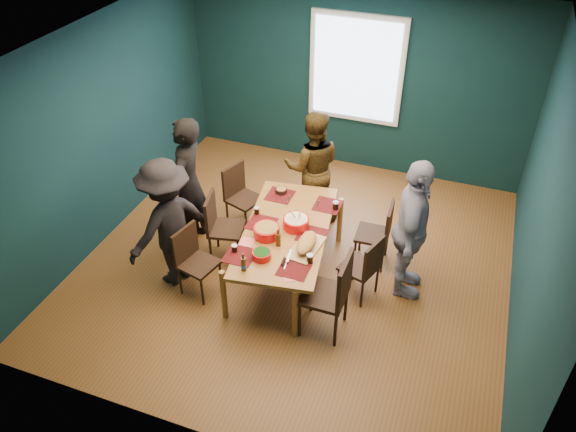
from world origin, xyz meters
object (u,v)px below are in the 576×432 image
at_px(dining_table, 286,234).
at_px(cutting_board, 306,244).
at_px(chair_right_mid, 365,264).
at_px(person_back, 313,167).
at_px(bowl_salad, 267,231).
at_px(chair_right_near, 333,290).
at_px(person_near_left, 168,224).
at_px(chair_left_near, 193,256).
at_px(bowl_dumpling, 296,222).
at_px(chair_right_far, 380,230).
at_px(chair_left_far, 239,192).
at_px(bowl_herbs, 262,254).
at_px(person_right, 411,231).
at_px(chair_left_mid, 219,223).
at_px(person_far_left, 188,185).

xyz_separation_m(dining_table, cutting_board, (0.32, -0.25, 0.13)).
xyz_separation_m(chair_right_mid, person_back, (-1.04, 1.28, 0.29)).
bearing_deg(bowl_salad, chair_right_near, -26.76).
distance_m(chair_right_mid, chair_right_near, 0.65).
bearing_deg(chair_right_near, person_near_left, 175.63).
bearing_deg(dining_table, chair_right_near, -49.32).
height_order(chair_left_near, chair_right_near, chair_right_near).
height_order(person_back, bowl_dumpling, person_back).
xyz_separation_m(chair_right_far, bowl_salad, (-1.12, -0.79, 0.27)).
bearing_deg(bowl_dumpling, chair_left_far, 145.74).
distance_m(chair_left_near, chair_right_mid, 1.93).
bearing_deg(bowl_herbs, cutting_board, 38.00).
distance_m(person_right, person_near_left, 2.67).
relative_size(chair_right_mid, person_near_left, 0.52).
relative_size(chair_left_mid, bowl_salad, 3.02).
bearing_deg(person_right, chair_left_mid, 88.84).
bearing_deg(person_right, cutting_board, 109.89).
bearing_deg(person_back, chair_right_far, 129.54).
distance_m(chair_right_near, bowl_herbs, 0.84).
relative_size(chair_left_near, chair_right_mid, 1.02).
bearing_deg(chair_right_near, chair_left_mid, 157.00).
height_order(chair_right_mid, person_near_left, person_near_left).
xyz_separation_m(dining_table, person_back, (-0.10, 1.25, 0.14)).
height_order(chair_right_near, cutting_board, chair_right_near).
distance_m(chair_left_mid, person_near_left, 0.70).
bearing_deg(person_right, person_far_left, 84.83).
relative_size(chair_right_far, bowl_salad, 2.92).
bearing_deg(chair_right_far, person_near_left, -156.21).
distance_m(chair_right_near, person_back, 2.08).
bearing_deg(cutting_board, dining_table, 149.46).
bearing_deg(bowl_salad, chair_left_mid, 160.82).
bearing_deg(cutting_board, bowl_dumpling, 132.87).
height_order(person_near_left, bowl_salad, person_near_left).
xyz_separation_m(chair_right_mid, cutting_board, (-0.62, -0.22, 0.29)).
distance_m(dining_table, person_far_left, 1.38).
distance_m(chair_right_near, bowl_salad, 1.03).
height_order(chair_left_near, person_far_left, person_far_left).
xyz_separation_m(dining_table, chair_left_far, (-0.93, 0.77, -0.13)).
xyz_separation_m(chair_left_far, chair_right_near, (1.67, -1.41, 0.08)).
height_order(dining_table, person_far_left, person_far_left).
height_order(dining_table, person_back, person_back).
height_order(bowl_herbs, cutting_board, cutting_board).
height_order(chair_right_far, person_back, person_back).
bearing_deg(dining_table, person_far_left, 162.43).
height_order(chair_left_near, person_near_left, person_near_left).
height_order(dining_table, chair_left_near, chair_left_near).
xyz_separation_m(chair_right_near, person_far_left, (-2.08, 0.86, 0.28)).
distance_m(bowl_salad, cutting_board, 0.49).
distance_m(chair_right_mid, bowl_herbs, 1.17).
bearing_deg(person_back, bowl_dumpling, 80.02).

